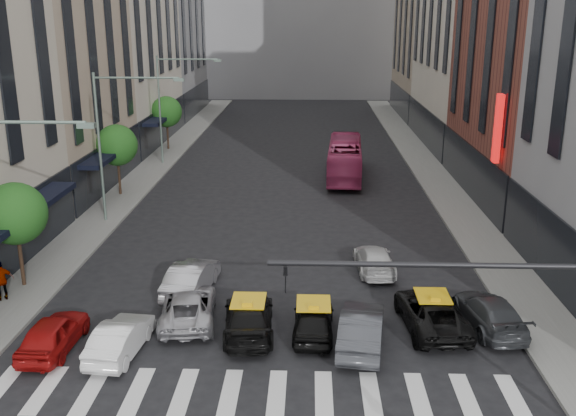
# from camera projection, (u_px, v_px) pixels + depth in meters

# --- Properties ---
(sidewalk_left) EXTENTS (3.00, 96.00, 0.15)m
(sidewalk_left) POSITION_uv_depth(u_px,v_px,m) (139.00, 181.00, 49.43)
(sidewalk_left) COLOR slate
(sidewalk_left) RESTS_ON ground
(sidewalk_right) EXTENTS (3.00, 96.00, 0.15)m
(sidewalk_right) POSITION_uv_depth(u_px,v_px,m) (439.00, 183.00, 48.67)
(sidewalk_right) COLOR slate
(sidewalk_right) RESTS_ON ground
(building_left_b) EXTENTS (8.00, 16.00, 24.00)m
(building_left_b) POSITION_uv_depth(u_px,v_px,m) (41.00, 20.00, 44.25)
(building_left_b) COLOR tan
(building_left_b) RESTS_ON ground
(building_right_b) EXTENTS (8.00, 18.00, 26.00)m
(building_right_b) POSITION_uv_depth(u_px,v_px,m) (546.00, 4.00, 41.87)
(building_right_b) COLOR brown
(building_right_b) RESTS_ON ground
(building_right_d) EXTENTS (8.00, 18.00, 28.00)m
(building_right_d) POSITION_uv_depth(u_px,v_px,m) (438.00, 0.00, 77.93)
(building_right_d) COLOR tan
(building_right_d) RESTS_ON ground
(tree_near) EXTENTS (2.88, 2.88, 4.95)m
(tree_near) POSITION_uv_depth(u_px,v_px,m) (15.00, 214.00, 29.27)
(tree_near) COLOR black
(tree_near) RESTS_ON sidewalk_left
(tree_mid) EXTENTS (2.88, 2.88, 4.95)m
(tree_mid) POSITION_uv_depth(u_px,v_px,m) (117.00, 145.00, 44.58)
(tree_mid) COLOR black
(tree_mid) RESTS_ON sidewalk_left
(tree_far) EXTENTS (2.88, 2.88, 4.95)m
(tree_far) POSITION_uv_depth(u_px,v_px,m) (166.00, 112.00, 59.88)
(tree_far) COLOR black
(tree_far) RESTS_ON sidewalk_left
(streetlamp_mid) EXTENTS (5.38, 0.25, 9.00)m
(streetlamp_mid) POSITION_uv_depth(u_px,v_px,m) (114.00, 128.00, 38.13)
(streetlamp_mid) COLOR gray
(streetlamp_mid) RESTS_ON sidewalk_left
(streetlamp_far) EXTENTS (5.38, 0.25, 9.00)m
(streetlamp_far) POSITION_uv_depth(u_px,v_px,m) (170.00, 95.00, 53.43)
(streetlamp_far) COLOR gray
(streetlamp_far) RESTS_ON sidewalk_left
(traffic_signal) EXTENTS (10.10, 0.20, 6.00)m
(traffic_signal) POSITION_uv_depth(u_px,v_px,m) (525.00, 310.00, 17.87)
(traffic_signal) COLOR black
(traffic_signal) RESTS_ON ground
(liberty_sign) EXTENTS (0.30, 0.70, 4.00)m
(liberty_sign) POSITION_uv_depth(u_px,v_px,m) (498.00, 129.00, 37.35)
(liberty_sign) COLOR red
(liberty_sign) RESTS_ON ground
(car_red) EXTENTS (1.77, 4.13, 1.39)m
(car_red) POSITION_uv_depth(u_px,v_px,m) (53.00, 333.00, 24.49)
(car_red) COLOR #980E0D
(car_red) RESTS_ON ground
(car_white_front) EXTENTS (1.81, 4.15, 1.33)m
(car_white_front) POSITION_uv_depth(u_px,v_px,m) (121.00, 338.00, 24.23)
(car_white_front) COLOR white
(car_white_front) RESTS_ON ground
(car_silver) EXTENTS (2.77, 5.03, 1.33)m
(car_silver) POSITION_uv_depth(u_px,v_px,m) (188.00, 306.00, 26.85)
(car_silver) COLOR #ABAAB0
(car_silver) RESTS_ON ground
(taxi_left) EXTENTS (2.34, 4.98, 1.41)m
(taxi_left) POSITION_uv_depth(u_px,v_px,m) (249.00, 317.00, 25.80)
(taxi_left) COLOR black
(taxi_left) RESTS_ON ground
(taxi_center) EXTENTS (1.72, 4.02, 1.35)m
(taxi_center) POSITION_uv_depth(u_px,v_px,m) (313.00, 319.00, 25.66)
(taxi_center) COLOR black
(taxi_center) RESTS_ON ground
(car_grey_mid) EXTENTS (2.21, 4.78, 1.52)m
(car_grey_mid) POSITION_uv_depth(u_px,v_px,m) (361.00, 328.00, 24.78)
(car_grey_mid) COLOR #37393E
(car_grey_mid) RESTS_ON ground
(taxi_right) EXTENTS (2.78, 5.23, 1.40)m
(taxi_right) POSITION_uv_depth(u_px,v_px,m) (432.00, 312.00, 26.25)
(taxi_right) COLOR black
(taxi_right) RESTS_ON ground
(car_grey_curb) EXTENTS (2.51, 4.91, 1.36)m
(car_grey_curb) POSITION_uv_depth(u_px,v_px,m) (489.00, 312.00, 26.25)
(car_grey_curb) COLOR #36383C
(car_grey_curb) RESTS_ON ground
(car_row2_left) EXTENTS (2.18, 4.72, 1.50)m
(car_row2_left) POSITION_uv_depth(u_px,v_px,m) (192.00, 278.00, 29.54)
(car_row2_left) COLOR #A3A2A7
(car_row2_left) RESTS_ON ground
(car_row2_right) EXTENTS (2.02, 4.42, 1.25)m
(car_row2_right) POSITION_uv_depth(u_px,v_px,m) (374.00, 259.00, 32.09)
(car_row2_right) COLOR silver
(car_row2_right) RESTS_ON ground
(bus) EXTENTS (3.13, 10.80, 2.97)m
(bus) POSITION_uv_depth(u_px,v_px,m) (345.00, 159.00, 50.39)
(bus) COLOR #BF386C
(bus) RESTS_ON ground
(pedestrian_far) EXTENTS (1.13, 1.00, 1.83)m
(pedestrian_far) POSITION_uv_depth(u_px,v_px,m) (1.00, 280.00, 28.44)
(pedestrian_far) COLOR gray
(pedestrian_far) RESTS_ON sidewalk_left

